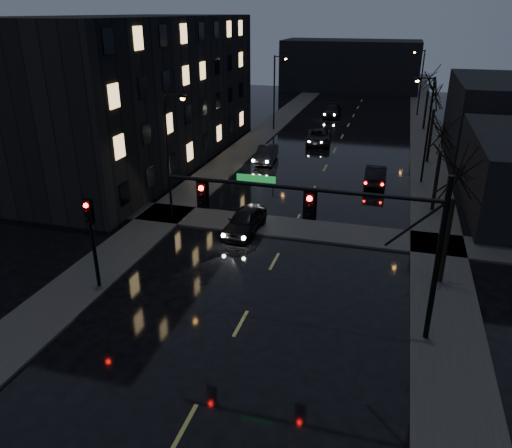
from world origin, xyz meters
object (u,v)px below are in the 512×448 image
Objects in this scene: lead_car at (376,175)px; oncoming_car_b at (267,154)px; oncoming_car_c at (319,137)px; oncoming_car_a at (245,221)px; oncoming_car_d at (332,111)px.

oncoming_car_b is at bearing -22.04° from lead_car.
oncoming_car_b is 0.84× the size of oncoming_car_c.
oncoming_car_d is at bearing 93.39° from oncoming_car_a.
oncoming_car_c reaches higher than oncoming_car_b.
oncoming_car_d is 1.10× the size of lead_car.
oncoming_car_c is at bearing -62.51° from lead_car.
oncoming_car_c is at bearing 91.61° from oncoming_car_a.
oncoming_car_a is 15.42m from oncoming_car_b.
oncoming_car_a is at bearing -98.39° from oncoming_car_c.
oncoming_car_b is 22.37m from oncoming_car_d.
lead_car is at bearing -25.34° from oncoming_car_b.
oncoming_car_b is at bearing -120.28° from oncoming_car_c.
oncoming_car_c is 14.49m from oncoming_car_d.
oncoming_car_c is 12.98m from lead_car.
lead_car reaches higher than oncoming_car_b.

